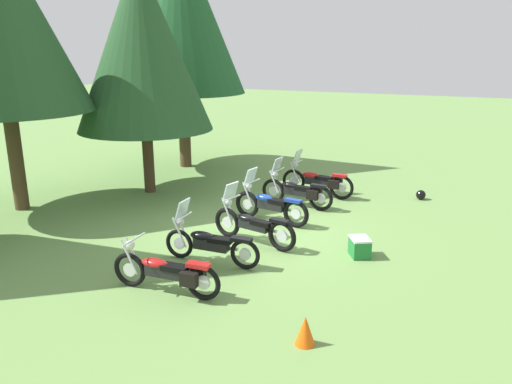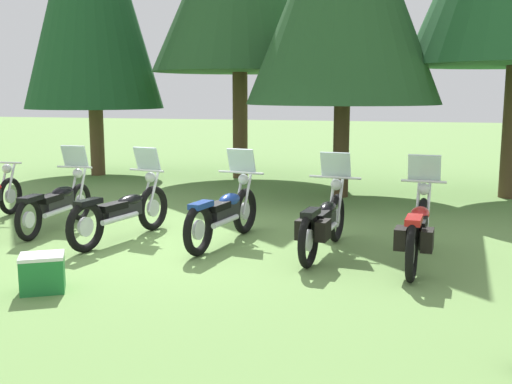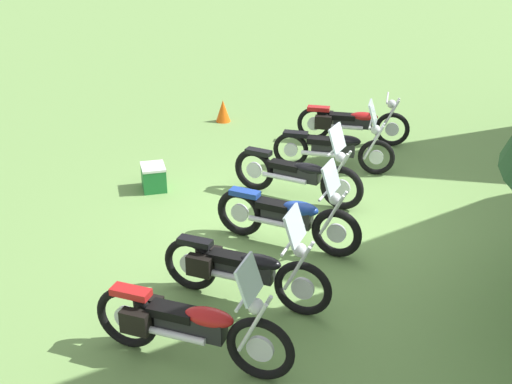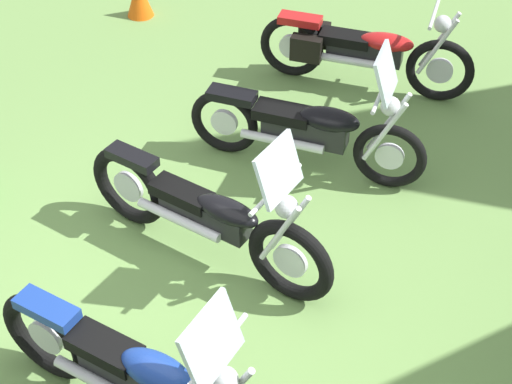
% 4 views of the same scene
% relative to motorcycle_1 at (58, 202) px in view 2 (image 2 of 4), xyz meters
% --- Properties ---
extents(ground_plane, '(80.00, 80.00, 0.00)m').
position_rel_motorcycle_1_xyz_m(ground_plane, '(2.17, -0.29, -0.46)').
color(ground_plane, '#6B934C').
extents(motorcycle_1, '(0.65, 2.20, 1.34)m').
position_rel_motorcycle_1_xyz_m(motorcycle_1, '(0.00, 0.00, 0.00)').
color(motorcycle_1, black).
rests_on(motorcycle_1, ground_plane).
extents(motorcycle_2, '(0.75, 2.27, 1.37)m').
position_rel_motorcycle_1_xyz_m(motorcycle_2, '(1.38, -0.37, -0.00)').
color(motorcycle_2, black).
rests_on(motorcycle_2, ground_plane).
extents(motorcycle_3, '(0.77, 2.20, 1.37)m').
position_rel_motorcycle_1_xyz_m(motorcycle_3, '(2.93, -0.17, 0.01)').
color(motorcycle_3, black).
rests_on(motorcycle_3, ground_plane).
extents(motorcycle_4, '(0.77, 2.22, 1.37)m').
position_rel_motorcycle_1_xyz_m(motorcycle_4, '(4.45, -0.39, 0.01)').
color(motorcycle_4, black).
rests_on(motorcycle_4, ground_plane).
extents(motorcycle_5, '(0.63, 2.32, 1.39)m').
position_rel_motorcycle_1_xyz_m(motorcycle_5, '(5.72, -0.60, 0.03)').
color(motorcycle_5, black).
rests_on(motorcycle_5, ground_plane).
extents(picnic_cooler, '(0.61, 0.58, 0.43)m').
position_rel_motorcycle_1_xyz_m(picnic_cooler, '(1.64, -2.82, -0.24)').
color(picnic_cooler, '#1E7233').
rests_on(picnic_cooler, ground_plane).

